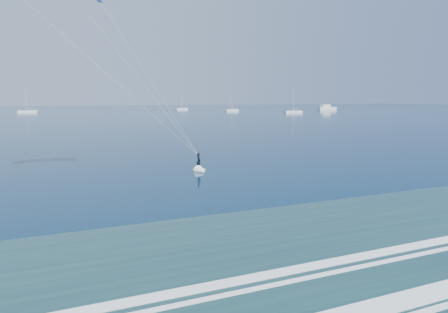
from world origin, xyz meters
TOP-DOWN VIEW (x-y plane):
  - kitesurfer_rig at (-6.58, 33.23)m, footprint 19.85×6.04m
  - motor_yacht at (154.70, 214.09)m, footprint 13.39×3.57m
  - sailboat_1 at (-26.25, 238.43)m, footprint 9.42×2.40m
  - sailboat_2 at (67.68, 258.03)m, footprint 7.73×2.40m
  - sailboat_3 at (85.45, 214.26)m, footprint 7.84×2.40m
  - sailboat_4 at (104.04, 176.31)m, footprint 10.40×2.40m

SIDE VIEW (x-z plane):
  - sailboat_2 at x=67.68m, z-range -4.65..6.00m
  - sailboat_3 at x=85.45m, z-range -4.73..6.09m
  - sailboat_1 at x=-26.25m, z-range -5.61..6.99m
  - sailboat_4 at x=104.04m, z-range -6.23..7.62m
  - motor_yacht at x=154.70m, z-range -1.42..4.33m
  - kitesurfer_rig at x=-6.58m, z-range 0.34..19.83m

